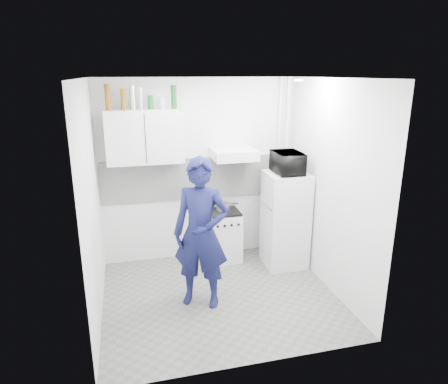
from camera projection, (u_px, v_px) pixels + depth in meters
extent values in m
plane|color=#565656|center=(220.00, 296.00, 4.94)|extent=(2.80, 2.80, 0.00)
plane|color=white|center=(219.00, 78.00, 4.20)|extent=(2.80, 2.80, 0.00)
plane|color=white|center=(199.00, 171.00, 5.73)|extent=(2.80, 0.00, 2.80)
plane|color=white|center=(92.00, 205.00, 4.24)|extent=(0.00, 2.60, 2.60)
plane|color=white|center=(330.00, 188.00, 4.90)|extent=(0.00, 2.60, 2.60)
imported|color=#131642|center=(201.00, 234.00, 4.56)|extent=(0.77, 0.66, 1.77)
cube|color=silver|center=(224.00, 236.00, 5.84)|extent=(0.45, 0.45, 0.72)
cube|color=white|center=(285.00, 220.00, 5.60)|extent=(0.57, 0.57, 1.35)
cube|color=black|center=(224.00, 212.00, 5.73)|extent=(0.43, 0.43, 0.03)
cylinder|color=silver|center=(223.00, 207.00, 5.74)|extent=(0.20, 0.20, 0.11)
imported|color=black|center=(288.00, 163.00, 5.36)|extent=(0.53, 0.37, 0.29)
cylinder|color=brown|center=(108.00, 97.00, 4.99)|extent=(0.08, 0.08, 0.32)
cylinder|color=brown|center=(123.00, 99.00, 5.04)|extent=(0.07, 0.07, 0.26)
cylinder|color=silver|center=(132.00, 98.00, 5.06)|extent=(0.07, 0.07, 0.30)
cylinder|color=silver|center=(140.00, 99.00, 5.09)|extent=(0.06, 0.06, 0.27)
cylinder|color=#144C1E|center=(150.00, 102.00, 5.13)|extent=(0.07, 0.07, 0.18)
cylinder|color=#B2B7BC|center=(162.00, 103.00, 5.17)|extent=(0.08, 0.08, 0.15)
cylinder|color=#144C1E|center=(174.00, 97.00, 5.18)|extent=(0.08, 0.08, 0.30)
cube|color=white|center=(145.00, 137.00, 5.23)|extent=(1.00, 0.35, 0.70)
cube|color=silver|center=(234.00, 154.00, 5.52)|extent=(0.60, 0.50, 0.14)
cube|color=white|center=(199.00, 178.00, 5.74)|extent=(2.74, 0.03, 0.60)
cylinder|color=silver|center=(286.00, 167.00, 5.96)|extent=(0.05, 0.05, 2.60)
cylinder|color=silver|center=(278.00, 168.00, 5.93)|extent=(0.04, 0.04, 2.60)
cylinder|color=white|center=(299.00, 80.00, 4.62)|extent=(0.10, 0.10, 0.02)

